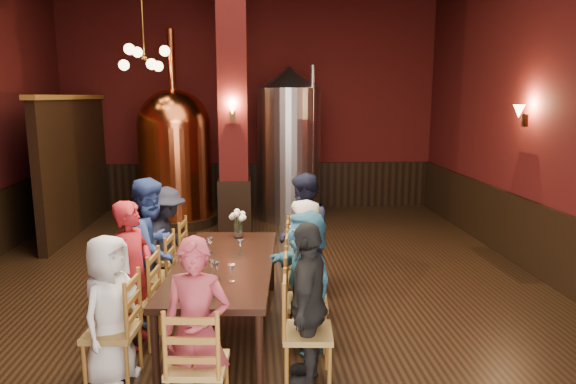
{
  "coord_description": "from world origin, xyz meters",
  "views": [
    {
      "loc": [
        0.04,
        -6.29,
        2.46
      ],
      "look_at": [
        0.48,
        0.2,
        1.24
      ],
      "focal_mm": 32.0,
      "sensor_mm": 36.0,
      "label": 1
    }
  ],
  "objects": [
    {
      "name": "person_4",
      "position": [
        0.49,
        -2.19,
        0.72
      ],
      "size": [
        0.57,
        0.91,
        1.44
      ],
      "primitive_type": "imported",
      "rotation": [
        0.0,
        0.0,
        4.43
      ],
      "color": "black",
      "rests_on": "ground"
    },
    {
      "name": "person_7",
      "position": [
        0.65,
        -0.2,
        0.77
      ],
      "size": [
        0.45,
        0.78,
        1.54
      ],
      "primitive_type": "imported",
      "rotation": [
        0.0,
        0.0,
        4.82
      ],
      "color": "black",
      "rests_on": "ground"
    },
    {
      "name": "wine_glass_1",
      "position": [
        -0.54,
        -1.04,
        0.83
      ],
      "size": [
        0.07,
        0.07,
        0.17
      ],
      "primitive_type": null,
      "color": "white",
      "rests_on": "dining_table"
    },
    {
      "name": "wine_glass_3",
      "position": [
        -0.32,
        -1.63,
        0.83
      ],
      "size": [
        0.07,
        0.07,
        0.17
      ],
      "primitive_type": null,
      "color": "white",
      "rests_on": "dining_table"
    },
    {
      "name": "chair_8",
      "position": [
        -0.4,
        -2.67,
        0.46
      ],
      "size": [
        0.5,
        0.5,
        0.92
      ],
      "primitive_type": null,
      "rotation": [
        0.0,
        0.0,
        3.06
      ],
      "color": "brown",
      "rests_on": "ground"
    },
    {
      "name": "person_5",
      "position": [
        0.54,
        -1.52,
        0.69
      ],
      "size": [
        0.73,
        1.35,
        1.39
      ],
      "primitive_type": "imported",
      "rotation": [
        0.0,
        0.0,
        4.97
      ],
      "color": "teal",
      "rests_on": "ground"
    },
    {
      "name": "rose_vase",
      "position": [
        -0.15,
        -0.19,
        0.99
      ],
      "size": [
        0.21,
        0.21,
        0.36
      ],
      "color": "white",
      "rests_on": "dining_table"
    },
    {
      "name": "person_8",
      "position": [
        -0.4,
        -2.67,
        0.72
      ],
      "size": [
        0.58,
        0.44,
        1.45
      ],
      "primitive_type": "imported",
      "rotation": [
        0.0,
        0.0,
        6.09
      ],
      "color": "maroon",
      "rests_on": "ground"
    },
    {
      "name": "person_0",
      "position": [
        -1.21,
        -2.05,
        0.66
      ],
      "size": [
        0.64,
        0.75,
        1.31
      ],
      "primitive_type": "imported",
      "rotation": [
        0.0,
        0.0,
        1.17
      ],
      "color": "silver",
      "rests_on": "ground"
    },
    {
      "name": "wine_glass_6",
      "position": [
        -0.45,
        -0.77,
        0.83
      ],
      "size": [
        0.07,
        0.07,
        0.17
      ],
      "primitive_type": null,
      "color": "white",
      "rests_on": "dining_table"
    },
    {
      "name": "partition",
      "position": [
        -3.2,
        3.2,
        1.2
      ],
      "size": [
        0.22,
        3.5,
        2.4
      ],
      "primitive_type": "cube",
      "color": "black",
      "rests_on": "ground"
    },
    {
      "name": "chair_4",
      "position": [
        0.49,
        -2.19,
        0.46
      ],
      "size": [
        0.5,
        0.5,
        0.92
      ],
      "primitive_type": null,
      "rotation": [
        0.0,
        0.0,
        1.49
      ],
      "color": "brown",
      "rests_on": "ground"
    },
    {
      "name": "pendant_cluster",
      "position": [
        -1.8,
        2.9,
        3.1
      ],
      "size": [
        0.9,
        0.9,
        1.7
      ],
      "primitive_type": null,
      "color": "#A57226",
      "rests_on": "room"
    },
    {
      "name": "chair_6",
      "position": [
        0.6,
        -0.87,
        0.46
      ],
      "size": [
        0.5,
        0.5,
        0.92
      ],
      "primitive_type": null,
      "rotation": [
        0.0,
        0.0,
        1.49
      ],
      "color": "brown",
      "rests_on": "ground"
    },
    {
      "name": "person_3",
      "position": [
        -1.04,
        -0.06,
        0.68
      ],
      "size": [
        0.68,
        0.97,
        1.37
      ],
      "primitive_type": "imported",
      "rotation": [
        0.0,
        0.0,
        1.36
      ],
      "color": "black",
      "rests_on": "ground"
    },
    {
      "name": "chair_2",
      "position": [
        -1.1,
        -0.73,
        0.46
      ],
      "size": [
        0.5,
        0.5,
        0.92
      ],
      "primitive_type": null,
      "rotation": [
        0.0,
        0.0,
        -1.65
      ],
      "color": "brown",
      "rests_on": "ground"
    },
    {
      "name": "person_2",
      "position": [
        -1.1,
        -0.73,
        0.79
      ],
      "size": [
        0.57,
        0.85,
        1.59
      ],
      "primitive_type": "imported",
      "rotation": [
        0.0,
        0.0,
        1.3
      ],
      "color": "navy",
      "rests_on": "ground"
    },
    {
      "name": "dining_table",
      "position": [
        -0.28,
        -1.13,
        0.69
      ],
      "size": [
        1.19,
        2.47,
        0.75
      ],
      "rotation": [
        0.0,
        0.0,
        -0.08
      ],
      "color": "black",
      "rests_on": "ground"
    },
    {
      "name": "chair_7",
      "position": [
        0.65,
        -0.2,
        0.46
      ],
      "size": [
        0.5,
        0.5,
        0.92
      ],
      "primitive_type": null,
      "rotation": [
        0.0,
        0.0,
        1.49
      ],
      "color": "brown",
      "rests_on": "ground"
    },
    {
      "name": "steel_vessel",
      "position": [
        0.76,
        3.91,
        1.51
      ],
      "size": [
        1.45,
        1.45,
        3.03
      ],
      "rotation": [
        0.0,
        0.0,
        -0.17
      ],
      "color": "#B2B2B7",
      "rests_on": "ground"
    },
    {
      "name": "room",
      "position": [
        0.0,
        0.0,
        2.25
      ],
      "size": [
        10.0,
        10.02,
        4.5
      ],
      "color": "black",
      "rests_on": "ground"
    },
    {
      "name": "column",
      "position": [
        -0.3,
        2.8,
        2.25
      ],
      "size": [
        0.58,
        0.58,
        4.5
      ],
      "primitive_type": "cube",
      "color": "#430E0E",
      "rests_on": "ground"
    },
    {
      "name": "wine_glass_2",
      "position": [
        -0.11,
        -0.88,
        0.83
      ],
      "size": [
        0.07,
        0.07,
        0.17
      ],
      "primitive_type": null,
      "color": "white",
      "rests_on": "dining_table"
    },
    {
      "name": "wine_glass_0",
      "position": [
        -0.18,
        -1.71,
        0.83
      ],
      "size": [
        0.07,
        0.07,
        0.17
      ],
      "primitive_type": null,
      "color": "white",
      "rests_on": "dining_table"
    },
    {
      "name": "wainscot_right",
      "position": [
        3.96,
        0.0,
        0.5
      ],
      "size": [
        0.08,
        9.9,
        1.0
      ],
      "primitive_type": "cube",
      "color": "black",
      "rests_on": "ground"
    },
    {
      "name": "person_6",
      "position": [
        0.6,
        -0.87,
        0.68
      ],
      "size": [
        0.5,
        0.71,
        1.35
      ],
      "primitive_type": "imported",
      "rotation": [
        0.0,
        0.0,
        4.83
      ],
      "color": "#BDB3A7",
      "rests_on": "ground"
    },
    {
      "name": "wine_glass_5",
      "position": [
        -0.32,
        -2.06,
        0.83
      ],
      "size": [
        0.07,
        0.07,
        0.17
      ],
      "primitive_type": null,
      "color": "white",
      "rests_on": "dining_table"
    },
    {
      "name": "copper_kettle",
      "position": [
        -1.45,
        3.63,
        1.34
      ],
      "size": [
        1.55,
        1.55,
        3.67
      ],
      "rotation": [
        0.0,
        0.0,
        -0.12
      ],
      "color": "black",
      "rests_on": "ground"
    },
    {
      "name": "wainscot_back",
      "position": [
        0.0,
        4.96,
        0.5
      ],
      "size": [
        7.9,
        0.08,
        1.0
      ],
      "primitive_type": "cube",
      "color": "black",
      "rests_on": "ground"
    },
    {
      "name": "chair_1",
      "position": [
        -1.15,
        -1.39,
        0.46
      ],
      "size": [
        0.5,
        0.5,
        0.92
      ],
      "primitive_type": null,
      "rotation": [
        0.0,
        0.0,
        -1.65
      ],
      "color": "brown",
      "rests_on": "ground"
    },
    {
      "name": "chair_5",
      "position": [
        0.54,
        -1.52,
        0.46
      ],
      "size": [
        0.5,
        0.5,
        0.92
      ],
      "primitive_type": null,
      "rotation": [
        0.0,
        0.0,
        1.49
      ],
      "color": "brown",
      "rests_on": "ground"
    },
    {
      "name": "sconce_wall",
      "position": [
        3.9,
        0.8,
        2.2
      ],
      "size": [
        0.2,
        0.2,
        0.36
      ],
      "primitive_type": null,
      "rotation": [
        0.0,
        0.0,
        1.57
      ],
      "color": "black",
      "rests_on": "room"
    },
    {
      "name": "wine_glass_7",
      "position": [
        -0.5,
        -0.9,
        0.83
      ],
      "size": [
        0.07,
        0.07,
        0.17
      ],
      "primitive_type": null,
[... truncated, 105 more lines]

